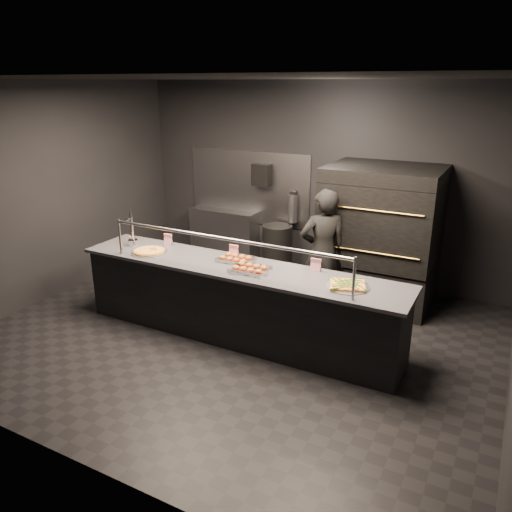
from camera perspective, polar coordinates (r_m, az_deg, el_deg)
name	(u,v)px	position (r m, az deg, el deg)	size (l,w,h in m)	color
room	(236,217)	(5.74, -2.25, 4.46)	(6.04, 6.00, 3.00)	black
service_counter	(237,301)	(6.03, -2.16, -5.19)	(4.10, 0.78, 1.37)	black
pizza_oven	(380,235)	(7.11, 14.04, 2.38)	(1.50, 1.23, 1.91)	black
prep_shelf	(224,235)	(8.68, -3.66, 2.39)	(1.20, 0.35, 0.90)	#99999E
towel_dispenser	(262,175)	(8.15, 0.70, 9.27)	(0.30, 0.20, 0.35)	black
fire_extinguisher	(293,208)	(8.03, 4.23, 5.49)	(0.14, 0.14, 0.51)	#B2B2B7
beer_tap	(132,235)	(6.75, -13.95, 2.39)	(0.13, 0.19, 0.52)	silver
round_pizza	(149,251)	(6.46, -12.11, 0.53)	(0.46, 0.46, 0.03)	silver
slider_tray_a	(236,259)	(6.02, -2.33, -0.31)	(0.48, 0.41, 0.07)	silver
slider_tray_b	(250,269)	(5.70, -0.70, -1.45)	(0.50, 0.43, 0.07)	silver
square_pizza	(348,285)	(5.34, 10.42, -3.30)	(0.46, 0.46, 0.05)	silver
condiment_jar	(133,240)	(6.88, -13.92, 1.77)	(0.13, 0.05, 0.09)	silver
tent_cards	(236,251)	(6.15, -2.36, 0.60)	(2.21, 0.04, 0.15)	white
trash_bin	(277,250)	(8.07, 2.43, 0.74)	(0.48, 0.48, 0.80)	black
worker	(323,252)	(6.60, 7.62, 0.41)	(0.62, 0.41, 1.69)	black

